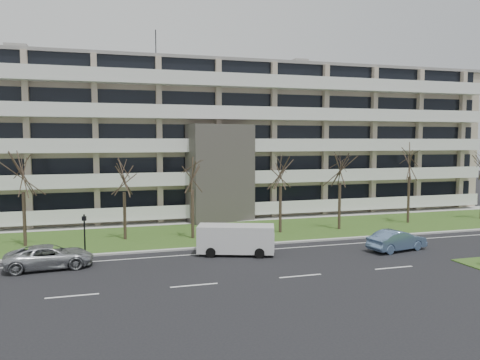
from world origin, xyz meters
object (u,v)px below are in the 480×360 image
object	(u,v)px
silver_pickup	(50,257)
white_van	(237,237)
pedestrian_signal	(84,229)
blue_sedan	(397,240)

from	to	relation	value
silver_pickup	white_van	xyz separation A→B (m)	(11.54, 0.10, 0.47)
pedestrian_signal	silver_pickup	bearing A→B (deg)	-106.25
silver_pickup	pedestrian_signal	bearing A→B (deg)	-38.36
silver_pickup	pedestrian_signal	distance (m)	3.52
blue_sedan	silver_pickup	bearing A→B (deg)	73.55
white_van	pedestrian_signal	distance (m)	10.05
blue_sedan	white_van	distance (m)	11.03
pedestrian_signal	blue_sedan	bearing A→B (deg)	4.64
silver_pickup	pedestrian_signal	world-z (taller)	pedestrian_signal
blue_sedan	pedestrian_signal	size ratio (longest dim) A/B	1.60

